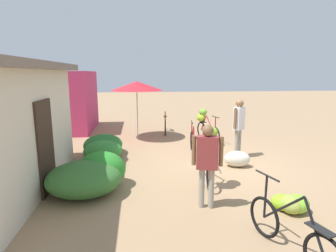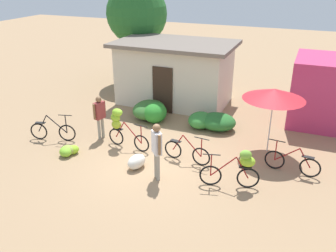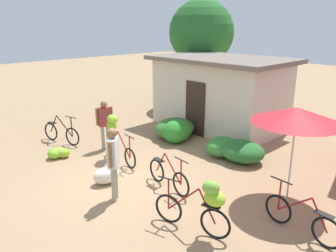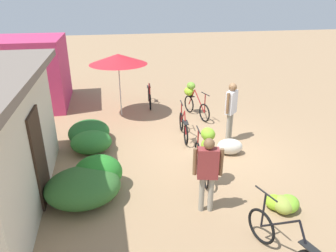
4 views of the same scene
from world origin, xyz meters
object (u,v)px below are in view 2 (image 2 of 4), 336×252
at_px(shop_pink, 335,92).
at_px(bicycle_by_shop, 240,166).
at_px(bicycle_near_pile, 120,125).
at_px(bicycle_rightmost, 292,163).
at_px(person_vendor, 100,113).
at_px(bicycle_center_loaded, 187,152).
at_px(tree_behind_building, 137,14).
at_px(banana_pile_on_ground, 68,150).
at_px(bicycle_leftmost, 53,131).
at_px(building_low, 175,72).
at_px(market_umbrella, 274,94).
at_px(person_bystander, 157,146).
at_px(produce_sack, 137,162).

bearing_deg(shop_pink, bicycle_by_shop, -112.26).
bearing_deg(bicycle_near_pile, bicycle_rightmost, 4.11).
bearing_deg(person_vendor, bicycle_center_loaded, -7.43).
height_order(tree_behind_building, bicycle_rightmost, tree_behind_building).
height_order(bicycle_center_loaded, banana_pile_on_ground, bicycle_center_loaded).
bearing_deg(shop_pink, bicycle_center_loaded, -129.83).
distance_m(tree_behind_building, bicycle_leftmost, 8.42).
height_order(building_low, bicycle_rightmost, building_low).
bearing_deg(bicycle_leftmost, shop_pink, 30.59).
bearing_deg(building_low, market_umbrella, -35.50).
relative_size(shop_pink, bicycle_rightmost, 1.91).
height_order(building_low, bicycle_by_shop, building_low).
bearing_deg(bicycle_center_loaded, bicycle_leftmost, -175.95).
relative_size(market_umbrella, bicycle_center_loaded, 1.38).
bearing_deg(building_low, person_bystander, -73.23).
height_order(bicycle_center_loaded, produce_sack, bicycle_center_loaded).
distance_m(shop_pink, bicycle_leftmost, 10.87).
xyz_separation_m(shop_pink, bicycle_center_loaded, (-4.30, -5.15, -0.97)).
xyz_separation_m(person_vendor, person_bystander, (3.02, -1.75, 0.11)).
xyz_separation_m(bicycle_center_loaded, produce_sack, (-1.33, -0.97, -0.13)).
distance_m(bicycle_by_shop, bicycle_rightmost, 1.95).
height_order(market_umbrella, person_vendor, market_umbrella).
bearing_deg(person_vendor, banana_pile_on_ground, -102.42).
bearing_deg(bicycle_by_shop, produce_sack, -177.20).
xyz_separation_m(market_umbrella, bicycle_near_pile, (-4.82, -1.59, -1.23)).
bearing_deg(bicycle_rightmost, shop_pink, 76.47).
distance_m(market_umbrella, person_bystander, 4.24).
height_order(tree_behind_building, bicycle_leftmost, tree_behind_building).
bearing_deg(banana_pile_on_ground, building_low, 77.05).
bearing_deg(bicycle_center_loaded, building_low, 115.24).
relative_size(tree_behind_building, bicycle_by_shop, 3.11).
bearing_deg(produce_sack, bicycle_by_shop, 2.80).
height_order(shop_pink, person_bystander, shop_pink).
bearing_deg(bicycle_leftmost, bicycle_by_shop, -3.84).
distance_m(tree_behind_building, person_bystander, 10.31).
distance_m(bicycle_center_loaded, person_bystander, 1.58).
xyz_separation_m(tree_behind_building, person_vendor, (1.91, -6.95, -2.59)).
xyz_separation_m(market_umbrella, banana_pile_on_ground, (-6.16, -2.82, -1.90)).
height_order(building_low, bicycle_leftmost, building_low).
xyz_separation_m(produce_sack, person_bystander, (0.85, -0.32, 0.88)).
bearing_deg(produce_sack, person_bystander, -20.95).
relative_size(produce_sack, person_bystander, 0.39).
distance_m(building_low, person_bystander, 6.71).
bearing_deg(bicycle_near_pile, bicycle_leftmost, -168.58).
height_order(bicycle_rightmost, produce_sack, bicycle_rightmost).
bearing_deg(shop_pink, building_low, -179.73).
height_order(bicycle_near_pile, person_vendor, person_vendor).
relative_size(shop_pink, bicycle_center_loaded, 1.98).
bearing_deg(person_vendor, bicycle_rightmost, 0.91).
height_order(bicycle_near_pile, person_bystander, person_bystander).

